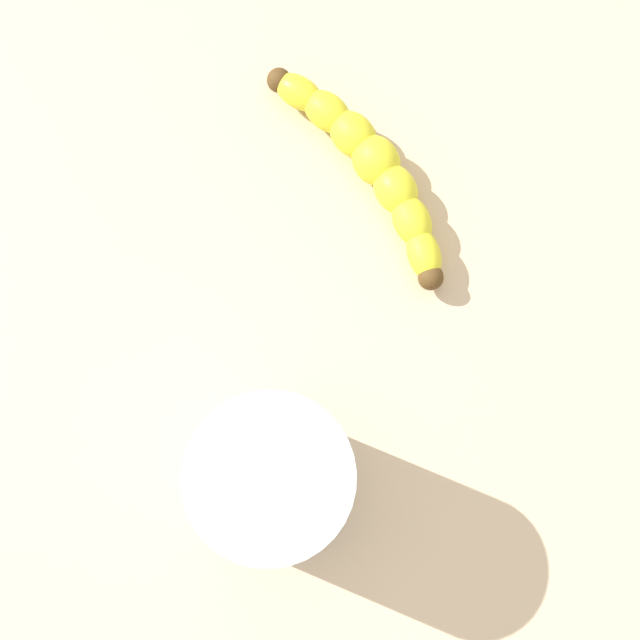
# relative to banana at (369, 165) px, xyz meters

# --- Properties ---
(wooden_tabletop) EXTENTS (1.20, 1.20, 0.03)m
(wooden_tabletop) POSITION_rel_banana_xyz_m (0.10, -0.11, -0.03)
(wooden_tabletop) COLOR beige
(wooden_tabletop) RESTS_ON ground
(banana) EXTENTS (0.19, 0.07, 0.03)m
(banana) POSITION_rel_banana_xyz_m (0.00, 0.00, 0.00)
(banana) COLOR yellow
(banana) RESTS_ON wooden_tabletop
(smoothie_glass) EXTENTS (0.09, 0.09, 0.13)m
(smoothie_glass) POSITION_rel_banana_xyz_m (0.10, -0.20, 0.04)
(smoothie_glass) COLOR silver
(smoothie_glass) RESTS_ON wooden_tabletop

